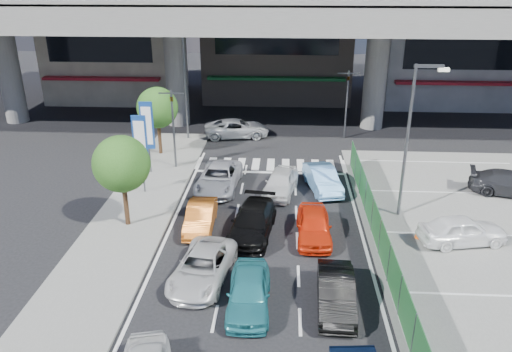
# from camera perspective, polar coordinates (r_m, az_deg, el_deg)

# --- Properties ---
(ground) EXTENTS (120.00, 120.00, 0.00)m
(ground) POSITION_cam_1_polar(r_m,az_deg,el_deg) (21.83, 0.60, -11.22)
(ground) COLOR black
(ground) RESTS_ON ground
(parking_lot) EXTENTS (12.00, 28.00, 0.06)m
(parking_lot) POSITION_cam_1_polar(r_m,az_deg,el_deg) (25.59, 26.56, -8.32)
(parking_lot) COLOR slate
(parking_lot) RESTS_ON ground
(sidewalk_left) EXTENTS (4.00, 30.00, 0.12)m
(sidewalk_left) POSITION_cam_1_polar(r_m,az_deg,el_deg) (26.39, -14.39, -5.42)
(sidewalk_left) COLOR slate
(sidewalk_left) RESTS_ON ground
(fence_run) EXTENTS (0.16, 22.00, 1.80)m
(fence_run) POSITION_cam_1_polar(r_m,az_deg,el_deg) (22.62, 14.40, -8.01)
(fence_run) COLOR #1E592A
(fence_run) RESTS_ON ground
(expressway) EXTENTS (64.00, 14.00, 10.75)m
(expressway) POSITION_cam_1_polar(r_m,az_deg,el_deg) (40.25, 2.27, 17.82)
(expressway) COLOR slate
(expressway) RESTS_ON ground
(building_west) EXTENTS (12.00, 10.90, 13.00)m
(building_west) POSITION_cam_1_polar(r_m,az_deg,el_deg) (53.12, -15.74, 15.75)
(building_west) COLOR gray
(building_west) RESTS_ON ground
(building_center) EXTENTS (14.00, 10.90, 15.00)m
(building_center) POSITION_cam_1_polar(r_m,az_deg,el_deg) (51.28, 2.53, 17.44)
(building_center) COLOR gray
(building_center) RESTS_ON ground
(building_east) EXTENTS (12.00, 10.90, 12.00)m
(building_east) POSITION_cam_1_polar(r_m,az_deg,el_deg) (52.67, 20.77, 14.55)
(building_east) COLOR gray
(building_east) RESTS_ON ground
(traffic_light_left) EXTENTS (1.60, 1.24, 5.20)m
(traffic_light_left) POSITION_cam_1_polar(r_m,az_deg,el_deg) (31.99, -9.55, 7.45)
(traffic_light_left) COLOR #595B60
(traffic_light_left) RESTS_ON ground
(traffic_light_right) EXTENTS (1.60, 1.24, 5.20)m
(traffic_light_right) POSITION_cam_1_polar(r_m,az_deg,el_deg) (38.28, 10.43, 9.90)
(traffic_light_right) COLOR #595B60
(traffic_light_right) RESTS_ON ground
(street_lamp_right) EXTENTS (1.65, 0.22, 8.00)m
(street_lamp_right) POSITION_cam_1_polar(r_m,az_deg,el_deg) (25.99, 17.39, 5.08)
(street_lamp_right) COLOR #595B60
(street_lamp_right) RESTS_ON ground
(street_lamp_left) EXTENTS (1.65, 0.22, 8.00)m
(street_lamp_left) POSITION_cam_1_polar(r_m,az_deg,el_deg) (37.54, -7.85, 11.11)
(street_lamp_left) COLOR #595B60
(street_lamp_left) RESTS_ON ground
(signboard_near) EXTENTS (0.80, 0.14, 4.70)m
(signboard_near) POSITION_cam_1_polar(r_m,az_deg,el_deg) (28.78, -13.07, 3.63)
(signboard_near) COLOR #595B60
(signboard_near) RESTS_ON ground
(signboard_far) EXTENTS (0.80, 0.14, 4.70)m
(signboard_far) POSITION_cam_1_polar(r_m,az_deg,el_deg) (31.63, -12.32, 5.42)
(signboard_far) COLOR #595B60
(signboard_far) RESTS_ON ground
(tree_near) EXTENTS (2.80, 2.80, 4.80)m
(tree_near) POSITION_cam_1_polar(r_m,az_deg,el_deg) (25.04, -15.12, 1.32)
(tree_near) COLOR #382314
(tree_near) RESTS_ON ground
(tree_far) EXTENTS (2.80, 2.80, 4.80)m
(tree_far) POSITION_cam_1_polar(r_m,az_deg,el_deg) (34.85, -11.20, 7.65)
(tree_far) COLOR #382314
(tree_far) RESTS_ON ground
(sedan_white_mid_left) EXTENTS (2.73, 4.80, 1.26)m
(sedan_white_mid_left) POSITION_cam_1_polar(r_m,az_deg,el_deg) (21.29, -6.14, -10.32)
(sedan_white_mid_left) COLOR silver
(sedan_white_mid_left) RESTS_ON ground
(taxi_teal_mid) EXTENTS (1.69, 4.07, 1.38)m
(taxi_teal_mid) POSITION_cam_1_polar(r_m,az_deg,el_deg) (19.65, -0.83, -13.09)
(taxi_teal_mid) COLOR teal
(taxi_teal_mid) RESTS_ON ground
(hatch_black_mid_right) EXTENTS (1.53, 4.01, 1.31)m
(hatch_black_mid_right) POSITION_cam_1_polar(r_m,az_deg,el_deg) (19.90, 9.13, -13.04)
(hatch_black_mid_right) COLOR black
(hatch_black_mid_right) RESTS_ON ground
(taxi_orange_left) EXTENTS (1.42, 3.85, 1.26)m
(taxi_orange_left) POSITION_cam_1_polar(r_m,az_deg,el_deg) (25.26, -6.36, -4.67)
(taxi_orange_left) COLOR #B85B1A
(taxi_orange_left) RESTS_ON ground
(sedan_black_mid) EXTENTS (2.46, 4.94, 1.38)m
(sedan_black_mid) POSITION_cam_1_polar(r_m,az_deg,el_deg) (24.47, -0.40, -5.31)
(sedan_black_mid) COLOR black
(sedan_black_mid) RESTS_ON ground
(taxi_orange_right) EXTENTS (1.64, 4.05, 1.38)m
(taxi_orange_right) POSITION_cam_1_polar(r_m,az_deg,el_deg) (24.37, 6.62, -5.60)
(taxi_orange_right) COLOR red
(taxi_orange_right) RESTS_ON ground
(wagon_silver_front_left) EXTENTS (2.58, 5.09, 1.38)m
(wagon_silver_front_left) POSITION_cam_1_polar(r_m,az_deg,el_deg) (29.61, -4.29, -0.21)
(wagon_silver_front_left) COLOR #B6B7BE
(wagon_silver_front_left) RESTS_ON ground
(sedan_white_front_mid) EXTENTS (2.36, 4.28, 1.38)m
(sedan_white_front_mid) POSITION_cam_1_polar(r_m,az_deg,el_deg) (28.96, 2.83, -0.71)
(sedan_white_front_mid) COLOR silver
(sedan_white_front_mid) RESTS_ON ground
(kei_truck_front_right) EXTENTS (2.33, 4.40, 1.38)m
(kei_truck_front_right) POSITION_cam_1_polar(r_m,az_deg,el_deg) (29.64, 7.60, -0.32)
(kei_truck_front_right) COLOR #69A8E6
(kei_truck_front_right) RESTS_ON ground
(crossing_wagon_silver) EXTENTS (5.28, 3.09, 1.38)m
(crossing_wagon_silver) POSITION_cam_1_polar(r_m,az_deg,el_deg) (38.80, -2.21, 5.46)
(crossing_wagon_silver) COLOR #B8BBC0
(crossing_wagon_silver) RESTS_ON ground
(parked_sedan_white) EXTENTS (4.34, 2.39, 1.40)m
(parked_sedan_white) POSITION_cam_1_polar(r_m,az_deg,el_deg) (25.57, 22.52, -5.73)
(parked_sedan_white) COLOR white
(parked_sedan_white) RESTS_ON parking_lot
(parked_sedan_dgrey) EXTENTS (5.01, 3.11, 1.35)m
(parked_sedan_dgrey) POSITION_cam_1_polar(r_m,az_deg,el_deg) (32.17, 27.24, -0.79)
(parked_sedan_dgrey) COLOR #2C2D31
(parked_sedan_dgrey) RESTS_ON parking_lot
(traffic_cone) EXTENTS (0.49, 0.49, 0.73)m
(traffic_cone) POSITION_cam_1_polar(r_m,az_deg,el_deg) (25.50, 18.17, -6.00)
(traffic_cone) COLOR #E24E0C
(traffic_cone) RESTS_ON parking_lot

